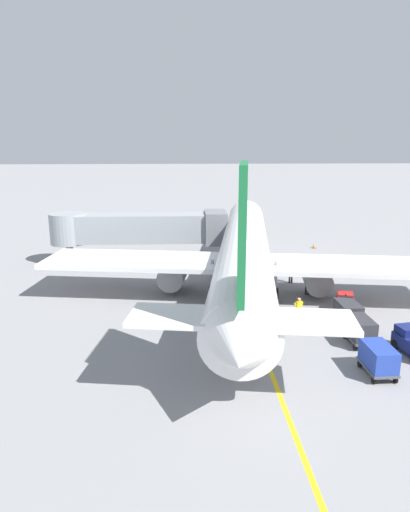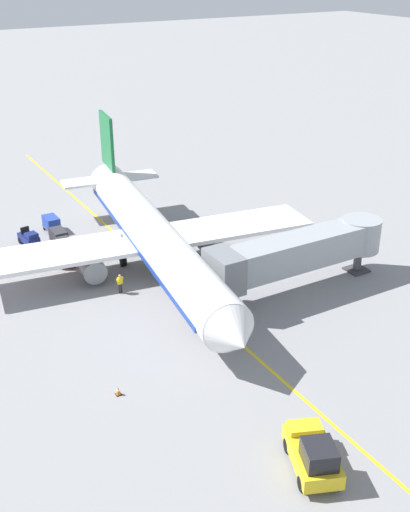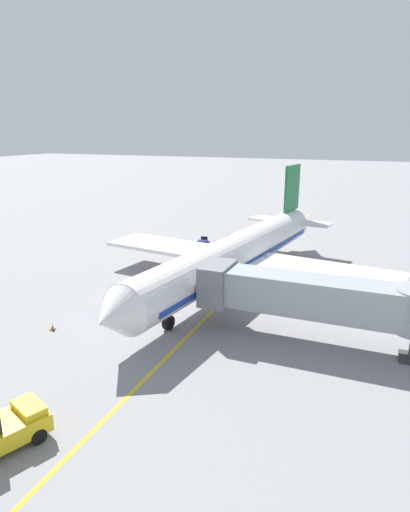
# 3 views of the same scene
# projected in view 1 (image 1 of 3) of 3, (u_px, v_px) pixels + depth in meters

# --- Properties ---
(ground_plane) EXTENTS (400.00, 400.00, 0.00)m
(ground_plane) POSITION_uv_depth(u_px,v_px,m) (242.00, 296.00, 34.50)
(ground_plane) COLOR gray
(gate_lead_in_line) EXTENTS (0.24, 80.00, 0.01)m
(gate_lead_in_line) POSITION_uv_depth(u_px,v_px,m) (242.00, 296.00, 34.50)
(gate_lead_in_line) COLOR gold
(gate_lead_in_line) RESTS_ON ground
(parked_airliner) EXTENTS (30.43, 37.30, 10.63)m
(parked_airliner) POSITION_uv_depth(u_px,v_px,m) (244.00, 254.00, 34.22)
(parked_airliner) COLOR white
(parked_airliner) RESTS_ON ground
(jet_bridge) EXTENTS (16.54, 3.50, 4.98)m
(jet_bridge) POSITION_uv_depth(u_px,v_px,m) (139.00, 228.00, 42.72)
(jet_bridge) COLOR #93999E
(jet_bridge) RESTS_ON ground
(pushback_tractor) EXTENTS (3.68, 4.90, 2.40)m
(pushback_tractor) POSITION_uv_depth(u_px,v_px,m) (242.00, 221.00, 60.15)
(pushback_tractor) COLOR gold
(pushback_tractor) RESTS_ON ground
(baggage_tug_lead) EXTENTS (1.92, 2.75, 1.62)m
(baggage_tug_lead) POSITION_uv_depth(u_px,v_px,m) (345.00, 306.00, 30.45)
(baggage_tug_lead) COLOR #B21E1E
(baggage_tug_lead) RESTS_ON ground
(baggage_cart_front) EXTENTS (1.36, 2.92, 1.58)m
(baggage_cart_front) POSITION_uv_depth(u_px,v_px,m) (348.00, 312.00, 28.67)
(baggage_cart_front) COLOR #4C4C51
(baggage_cart_front) RESTS_ON ground
(baggage_cart_second_in_train) EXTENTS (1.36, 2.92, 1.58)m
(baggage_cart_second_in_train) POSITION_uv_depth(u_px,v_px,m) (360.00, 329.00, 26.15)
(baggage_cart_second_in_train) COLOR #4C4C51
(baggage_cart_second_in_train) RESTS_ON ground
(baggage_cart_third_in_train) EXTENTS (1.36, 2.92, 1.58)m
(baggage_cart_third_in_train) POSITION_uv_depth(u_px,v_px,m) (378.00, 358.00, 22.67)
(baggage_cart_third_in_train) COLOR #4C4C51
(baggage_cart_third_in_train) RESTS_ON ground
(ground_crew_wing_walker) EXTENTS (0.68, 0.42, 1.69)m
(ground_crew_wing_walker) POSITION_uv_depth(u_px,v_px,m) (308.00, 283.00, 34.51)
(ground_crew_wing_walker) COLOR #232328
(ground_crew_wing_walker) RESTS_ON ground
(ground_crew_loader) EXTENTS (0.69, 0.39, 1.69)m
(ground_crew_loader) POSITION_uv_depth(u_px,v_px,m) (298.00, 309.00, 29.26)
(ground_crew_loader) COLOR #232328
(ground_crew_loader) RESTS_ON ground
(ground_crew_marshaller) EXTENTS (0.73, 0.31, 1.69)m
(ground_crew_marshaller) POSITION_uv_depth(u_px,v_px,m) (291.00, 272.00, 37.42)
(ground_crew_marshaller) COLOR #232328
(ground_crew_marshaller) RESTS_ON ground
(safety_cone_nose_left) EXTENTS (0.36, 0.36, 0.59)m
(safety_cone_nose_left) POSITION_uv_depth(u_px,v_px,m) (314.00, 246.00, 49.72)
(safety_cone_nose_left) COLOR black
(safety_cone_nose_left) RESTS_ON ground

